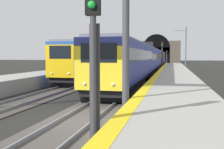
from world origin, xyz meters
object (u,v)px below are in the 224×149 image
(train_adjacent_platform, at_px, (124,58))
(railway_signal_mid, at_px, (162,53))
(train_main_approaching, at_px, (152,58))
(railway_signal_far, at_px, (167,56))
(railway_signal_near, at_px, (93,49))
(catenary_mast_far, at_px, (186,48))

(train_adjacent_platform, distance_m, railway_signal_mid, 7.87)
(train_main_approaching, height_order, railway_signal_far, train_main_approaching)
(railway_signal_near, bearing_deg, railway_signal_mid, -180.00)
(train_adjacent_platform, height_order, railway_signal_mid, railway_signal_mid)
(train_adjacent_platform, height_order, railway_signal_near, railway_signal_near)
(train_adjacent_platform, bearing_deg, railway_signal_mid, 121.13)
(train_main_approaching, bearing_deg, train_adjacent_platform, -61.49)
(railway_signal_mid, xyz_separation_m, railway_signal_far, (44.12, 0.00, -0.50))
(train_adjacent_platform, distance_m, railway_signal_near, 44.96)
(railway_signal_mid, xyz_separation_m, catenary_mast_far, (-0.73, -4.36, 0.85))
(train_main_approaching, xyz_separation_m, railway_signal_near, (-47.10, -1.85, 0.68))
(railway_signal_near, relative_size, catenary_mast_far, 0.60)
(train_main_approaching, height_order, railway_signal_mid, railway_signal_mid)
(train_main_approaching, bearing_deg, railway_signal_mid, 123.88)
(railway_signal_mid, bearing_deg, train_main_approaching, -56.33)
(train_main_approaching, relative_size, railway_signal_mid, 14.21)
(train_main_approaching, bearing_deg, catenary_mast_far, 94.86)
(railway_signal_far, bearing_deg, train_main_approaching, -2.33)
(railway_signal_mid, bearing_deg, railway_signal_far, -180.00)
(train_adjacent_platform, relative_size, railway_signal_mid, 10.91)
(railway_signal_mid, relative_size, railway_signal_far, 1.19)
(train_main_approaching, bearing_deg, railway_signal_near, 2.46)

